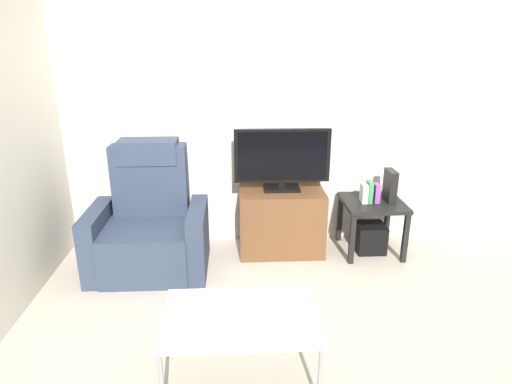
{
  "coord_description": "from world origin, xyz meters",
  "views": [
    {
      "loc": [
        -0.29,
        -2.9,
        1.89
      ],
      "look_at": [
        -0.12,
        0.5,
        0.7
      ],
      "focal_mm": 30.75,
      "sensor_mm": 36.0,
      "label": 1
    }
  ],
  "objects": [
    {
      "name": "cell_phone",
      "position": [
        -0.21,
        -0.76,
        0.4
      ],
      "size": [
        0.1,
        0.16,
        0.01
      ],
      "primitive_type": "cube",
      "rotation": [
        0.0,
        0.0,
        -0.24
      ],
      "color": "#B7B7BC",
      "rests_on": "coffee_table"
    },
    {
      "name": "book_leftmost",
      "position": [
        0.87,
        0.76,
        0.58
      ],
      "size": [
        0.05,
        0.12,
        0.17
      ],
      "primitive_type": "cube",
      "color": "white",
      "rests_on": "side_table"
    },
    {
      "name": "subwoofer_box",
      "position": [
        0.97,
        0.78,
        0.13
      ],
      "size": [
        0.26,
        0.26,
        0.26
      ],
      "primitive_type": "cube",
      "color": "black",
      "rests_on": "ground"
    },
    {
      "name": "game_console",
      "position": [
        1.11,
        0.79,
        0.64
      ],
      "size": [
        0.07,
        0.2,
        0.29
      ],
      "primitive_type": "cube",
      "color": "black",
      "rests_on": "side_table"
    },
    {
      "name": "tv_stand",
      "position": [
        0.13,
        0.83,
        0.3
      ],
      "size": [
        0.77,
        0.48,
        0.6
      ],
      "color": "brown",
      "rests_on": "ground"
    },
    {
      "name": "book_rightmost",
      "position": [
        0.98,
        0.76,
        0.58
      ],
      "size": [
        0.05,
        0.11,
        0.17
      ],
      "primitive_type": "cube",
      "color": "purple",
      "rests_on": "side_table"
    },
    {
      "name": "ground_plane",
      "position": [
        0.0,
        0.0,
        0.0
      ],
      "size": [
        6.4,
        6.4,
        0.0
      ],
      "primitive_type": "plane",
      "color": "#B2A899"
    },
    {
      "name": "wall_back",
      "position": [
        0.0,
        1.13,
        1.3
      ],
      "size": [
        6.4,
        0.06,
        2.6
      ],
      "primitive_type": "cube",
      "color": "beige",
      "rests_on": "ground"
    },
    {
      "name": "television",
      "position": [
        0.13,
        0.85,
        0.89
      ],
      "size": [
        0.85,
        0.2,
        0.56
      ],
      "color": "black",
      "rests_on": "tv_stand"
    },
    {
      "name": "coffee_table",
      "position": [
        -0.27,
        -0.76,
        0.37
      ],
      "size": [
        0.9,
        0.6,
        0.39
      ],
      "color": "#B2C6C1",
      "rests_on": "ground"
    },
    {
      "name": "book_middle",
      "position": [
        0.91,
        0.76,
        0.59
      ],
      "size": [
        0.04,
        0.12,
        0.2
      ],
      "primitive_type": "cube",
      "color": "#388C4C",
      "rests_on": "side_table"
    },
    {
      "name": "side_table",
      "position": [
        0.97,
        0.78,
        0.42
      ],
      "size": [
        0.54,
        0.54,
        0.5
      ],
      "color": "black",
      "rests_on": "ground"
    },
    {
      "name": "recliner_armchair",
      "position": [
        -1.03,
        0.59,
        0.37
      ],
      "size": [
        0.98,
        0.78,
        1.08
      ],
      "rotation": [
        0.0,
        0.0,
        0.2
      ],
      "color": "#2D384C",
      "rests_on": "ground"
    }
  ]
}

